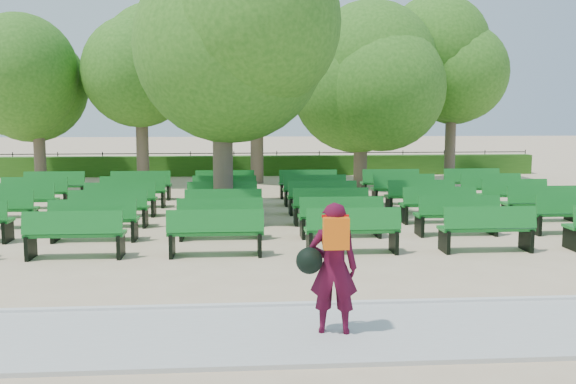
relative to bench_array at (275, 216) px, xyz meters
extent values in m
plane|color=tan|center=(-0.18, -1.74, -0.10)|extent=(120.00, 120.00, 0.00)
cube|color=#B8B7B3|center=(-0.18, -9.14, -0.07)|extent=(30.00, 2.20, 0.06)
cube|color=silver|center=(-0.18, -7.99, -0.05)|extent=(30.00, 0.12, 0.10)
cube|color=#285816|center=(-0.18, 12.26, 0.35)|extent=(26.00, 0.70, 0.90)
cube|color=#136D21|center=(0.00, 0.02, 0.39)|extent=(1.96, 0.58, 0.06)
cube|color=#136D21|center=(0.00, -0.21, 0.66)|extent=(1.95, 0.19, 0.46)
cylinder|color=brown|center=(-1.39, 0.42, 1.42)|extent=(0.55, 0.55, 3.05)
ellipsoid|color=#38721E|center=(-1.39, 0.42, 4.31)|extent=(4.96, 4.96, 4.46)
imported|color=#44091F|center=(0.25, -9.20, 0.82)|extent=(0.68, 0.51, 1.72)
cube|color=#F05E0C|center=(0.25, -9.39, 1.31)|extent=(0.32, 0.16, 0.40)
sphere|color=black|center=(-0.07, -9.25, 0.93)|extent=(0.34, 0.34, 0.34)
camera|label=1|loc=(-0.96, -17.22, 2.83)|focal=40.00mm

